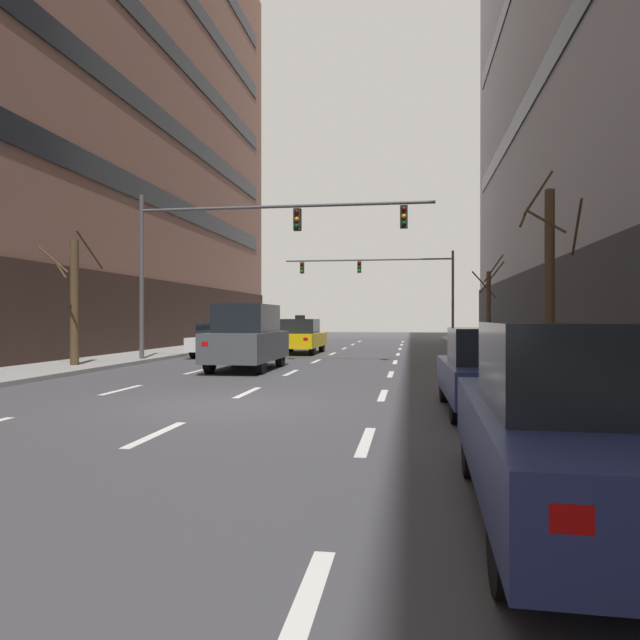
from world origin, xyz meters
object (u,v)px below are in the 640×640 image
Objects in this scene: car_driving_1 at (220,340)px; street_tree_1 at (549,278)px; taxi_driving_2 at (301,336)px; traffic_signal_1 at (391,276)px; street_tree_0 at (74,300)px; street_tree_2 at (489,306)px; traffic_signal_0 at (242,239)px; car_driving_0 at (247,337)px; car_parked_1 at (493,371)px; car_parked_0 at (591,427)px.

car_driving_1 is 15.00m from street_tree_1.
traffic_signal_1 is at bearing 75.12° from taxi_driving_2.
street_tree_2 is at bearing 37.63° from street_tree_0.
traffic_signal_1 is 13.97m from street_tree_2.
traffic_signal_0 reaches higher than traffic_signal_1.
car_driving_0 is 9.20m from taxi_driving_2.
car_driving_0 is 9.70m from street_tree_1.
taxi_driving_2 is 18.45m from car_parked_1.
taxi_driving_2 is at bearing 42.98° from car_driving_1.
traffic_signal_0 is (2.07, -3.62, 4.04)m from car_driving_1.
car_driving_1 is 0.92× the size of taxi_driving_2.
car_parked_0 is 1.10× the size of car_parked_1.
street_tree_1 reaches higher than car_driving_0.
traffic_signal_1 is (4.98, 21.25, 0.03)m from traffic_signal_0.
street_tree_0 is at bearing -113.20° from car_driving_1.
street_tree_2 is (0.01, 13.14, -0.56)m from street_tree_1.
traffic_signal_0 is at bearing 127.06° from car_parked_1.
traffic_signal_0 is (-7.98, 10.57, 4.03)m from car_parked_1.
street_tree_2 is at bearing 39.73° from traffic_signal_0.
street_tree_2 reaches higher than car_parked_1.
car_driving_1 is at bearing 116.46° from car_parked_0.
traffic_signal_1 is 2.73× the size of street_tree_0.
traffic_signal_0 is at bearing 32.90° from street_tree_0.
street_tree_1 is at bearing 68.71° from car_parked_1.
street_tree_0 is at bearing 175.13° from street_tree_1.
street_tree_0 reaches higher than car_driving_0.
street_tree_0 is (-12.99, 7.33, 1.61)m from car_parked_1.
car_parked_1 is 0.72× the size of street_tree_1.
street_tree_2 is at bearing 50.27° from car_driving_0.
car_driving_0 is 1.00× the size of taxi_driving_2.
car_driving_0 is 0.98× the size of car_parked_0.
street_tree_2 is at bearing 12.50° from taxi_driving_2.
car_driving_1 is 5.81m from traffic_signal_0.
traffic_signal_0 is at bearing -99.29° from taxi_driving_2.
street_tree_2 reaches higher than car_parked_0.
street_tree_0 is (-5.99, -0.58, 1.29)m from car_driving_0.
car_parked_1 is 6.80m from street_tree_1.
car_driving_0 is 1.01× the size of street_tree_0.
traffic_signal_0 reaches higher than car_parked_0.
car_driving_0 is at bearing 168.57° from street_tree_1.
car_driving_0 is 0.95× the size of street_tree_2.
street_tree_0 is at bearing -147.10° from traffic_signal_0.
car_parked_1 is at bearing -48.52° from car_driving_0.
car_parked_1 is 15.00m from street_tree_0.
street_tree_0 is at bearing -142.37° from street_tree_2.
car_parked_0 is 0.96× the size of street_tree_2.
street_tree_1 reaches higher than car_driving_1.
street_tree_0 is 19.38m from street_tree_2.
car_driving_1 is 7.63m from street_tree_0.
street_tree_0 is (-6.08, -9.78, 1.55)m from taxi_driving_2.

